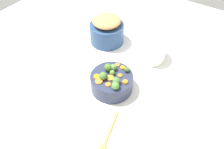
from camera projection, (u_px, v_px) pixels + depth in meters
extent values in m
cube|color=white|center=(109.00, 87.00, 1.25)|extent=(2.40, 2.40, 0.02)
cylinder|color=#2B324C|center=(112.00, 82.00, 1.20)|extent=(0.23, 0.23, 0.10)
cylinder|color=navy|center=(107.00, 33.00, 1.48)|extent=(0.23, 0.23, 0.13)
ellipsoid|color=tan|center=(107.00, 21.00, 1.41)|extent=(0.19, 0.19, 0.06)
cylinder|color=orange|center=(122.00, 68.00, 1.20)|extent=(0.03, 0.03, 0.01)
cylinder|color=orange|center=(108.00, 85.00, 1.12)|extent=(0.04, 0.04, 0.01)
cylinder|color=orange|center=(99.00, 81.00, 1.13)|extent=(0.05, 0.05, 0.01)
cylinder|color=orange|center=(120.00, 76.00, 1.16)|extent=(0.03, 0.03, 0.01)
cylinder|color=orange|center=(118.00, 65.00, 1.22)|extent=(0.04, 0.04, 0.01)
cylinder|color=orange|center=(125.00, 82.00, 1.13)|extent=(0.04, 0.04, 0.01)
cylinder|color=orange|center=(110.00, 78.00, 1.15)|extent=(0.05, 0.05, 0.01)
cylinder|color=orange|center=(97.00, 77.00, 1.15)|extent=(0.05, 0.05, 0.01)
sphere|color=#45733B|center=(116.00, 81.00, 1.11)|extent=(0.04, 0.04, 0.04)
sphere|color=#4A7738|center=(103.00, 76.00, 1.14)|extent=(0.04, 0.04, 0.04)
sphere|color=#486D29|center=(108.00, 68.00, 1.18)|extent=(0.04, 0.04, 0.04)
sphere|color=#5C823A|center=(112.00, 73.00, 1.16)|extent=(0.03, 0.03, 0.03)
sphere|color=#456B31|center=(127.00, 69.00, 1.18)|extent=(0.03, 0.03, 0.03)
sphere|color=#5A8641|center=(114.00, 68.00, 1.18)|extent=(0.04, 0.04, 0.04)
sphere|color=#518739|center=(115.00, 86.00, 1.09)|extent=(0.04, 0.04, 0.04)
cube|color=#A68242|center=(111.00, 129.00, 1.05)|extent=(0.06, 0.20, 0.01)
cylinder|color=white|center=(151.00, 51.00, 1.37)|extent=(0.18, 0.18, 0.11)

